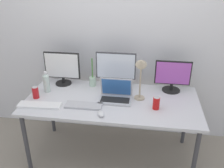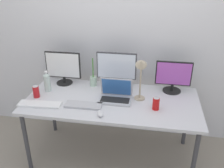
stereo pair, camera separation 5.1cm
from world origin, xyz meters
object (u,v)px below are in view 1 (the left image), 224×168
desk_lamp (141,71)px  mouse_by_keyboard (101,114)px  laptop_silver (116,95)px  soda_can_by_laptop (156,103)px  work_desk (112,104)px  soda_can_near_keyboard (36,92)px  keyboard_aux (40,105)px  monitor_center (115,69)px  water_bottle (46,83)px  bamboo_vase (93,81)px  monitor_left (62,68)px  keyboard_main (84,105)px  monitor_right (173,76)px

desk_lamp → mouse_by_keyboard: bearing=-135.2°
laptop_silver → soda_can_by_laptop: 0.43m
mouse_by_keyboard → work_desk: bearing=57.1°
work_desk → desk_lamp: 0.47m
soda_can_near_keyboard → keyboard_aux: bearing=-56.6°
monitor_center → water_bottle: (-0.73, -0.21, -0.12)m
soda_can_near_keyboard → bamboo_vase: (0.53, 0.37, 0.00)m
monitor_left → keyboard_main: size_ratio=1.12×
mouse_by_keyboard → soda_can_by_laptop: soda_can_by_laptop is taller
monitor_right → soda_can_by_laptop: (-0.17, -0.41, -0.12)m
monitor_left → soda_can_by_laptop: (1.07, -0.41, -0.14)m
mouse_by_keyboard → water_bottle: size_ratio=0.45×
mouse_by_keyboard → keyboard_main: bearing=123.6°
work_desk → laptop_silver: (0.04, 0.01, 0.11)m
mouse_by_keyboard → water_bottle: bearing=127.8°
monitor_left → soda_can_near_keyboard: size_ratio=3.24×
keyboard_main → mouse_by_keyboard: size_ratio=3.43×
soda_can_near_keyboard → mouse_by_keyboard: bearing=-17.7°
keyboard_main → soda_can_near_keyboard: bearing=169.0°
mouse_by_keyboard → soda_can_by_laptop: size_ratio=0.84×
water_bottle → keyboard_main: bearing=-28.2°
keyboard_main → bamboo_vase: bearing=90.5°
laptop_silver → water_bottle: 0.77m
monitor_left → keyboard_aux: bearing=-97.9°
keyboard_main → soda_can_by_laptop: bearing=4.3°
water_bottle → monitor_right: bearing=9.2°
work_desk → desk_lamp: size_ratio=3.75×
monitor_right → keyboard_aux: 1.42m
water_bottle → soda_can_near_keyboard: size_ratio=1.88×
water_bottle → desk_lamp: (1.01, -0.05, 0.22)m
work_desk → desk_lamp: (0.28, 0.03, 0.38)m
keyboard_main → desk_lamp: bearing=19.8°
work_desk → monitor_center: 0.40m
keyboard_aux → monitor_left: bearing=78.7°
water_bottle → soda_can_near_keyboard: water_bottle is taller
soda_can_near_keyboard → monitor_left: bearing=64.6°
laptop_silver → keyboard_main: size_ratio=0.91×
laptop_silver → soda_can_near_keyboard: (-0.83, -0.09, 0.01)m
mouse_by_keyboard → soda_can_near_keyboard: 0.77m
keyboard_main → keyboard_aux: same height
monitor_right → water_bottle: (-1.35, -0.22, -0.07)m
keyboard_aux → work_desk: bearing=15.1°
monitor_left → monitor_right: (1.24, 0.00, -0.02)m
monitor_left → bamboo_vase: monitor_left is taller
soda_can_by_laptop → desk_lamp: bearing=140.3°
monitor_right → soda_can_near_keyboard: (-1.41, -0.37, -0.12)m
work_desk → water_bottle: bearing=173.8°
soda_can_by_laptop → keyboard_main: bearing=-175.1°
mouse_by_keyboard → water_bottle: 0.78m
mouse_by_keyboard → water_bottle: (-0.67, 0.39, 0.09)m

